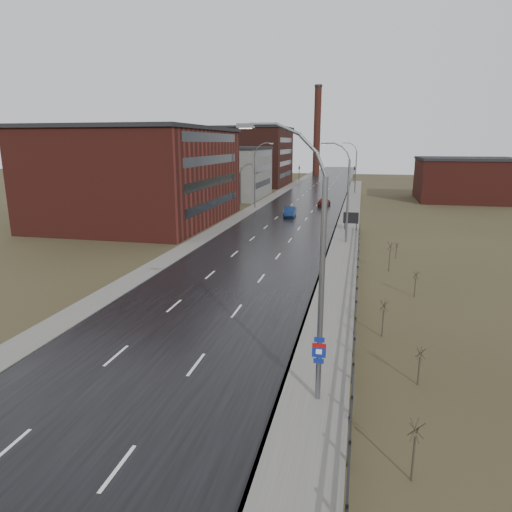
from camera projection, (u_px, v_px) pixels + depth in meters
The scene contains 26 objects.
ground at pixel (117, 401), 20.51m from camera, with size 320.00×320.00×0.00m, color #2D2819.
road at pixel (298, 211), 77.25m from camera, with size 14.00×300.00×0.06m, color black.
sidewalk_right at pixel (344, 244), 51.72m from camera, with size 3.20×180.00×0.18m, color #595651.
curb_right at pixel (330, 244), 52.05m from camera, with size 0.16×180.00×0.18m, color slate.
sidewalk_left at pixel (251, 209), 79.02m from camera, with size 2.40×260.00×0.12m, color #595651.
warehouse_near at pixel (141, 175), 65.99m from camera, with size 22.44×28.56×13.50m.
warehouse_mid at pixel (226, 172), 96.92m from camera, with size 16.32×20.40×10.50m.
warehouse_far at pixel (240, 156), 125.77m from camera, with size 26.52×24.48×15.50m.
building_right at pixel (465, 179), 90.45m from camera, with size 18.36×16.32×8.50m.
smokestack at pixel (317, 130), 159.94m from camera, with size 2.70×2.70×30.70m.
streetlight_main at pixel (314, 271), 19.09m from camera, with size 3.91×0.29×12.11m.
streetlight_right_mid at pixel (345, 193), 51.30m from camera, with size 3.36×0.28×11.35m.
streetlight_left at pixel (257, 175), 79.41m from camera, with size 3.36×0.28×11.35m.
streetlight_right_far at pixel (355, 168), 102.37m from camera, with size 3.36×0.28×11.35m.
guardrail at pixel (357, 283), 35.42m from camera, with size 0.10×53.05×1.10m.
shrub_a at pixel (414, 449), 15.41m from camera, with size 0.55×0.58×2.31m.
shrub_b at pixel (419, 365), 21.69m from camera, with size 0.46×0.48×1.92m.
shrub_c at pixel (383, 317), 27.07m from camera, with size 0.55×0.57×2.30m.
shrub_d at pixel (415, 283), 34.09m from camera, with size 0.48×0.51×2.02m.
shrub_e at pixel (390, 256), 40.86m from camera, with size 0.64×0.68×2.74m.
shrub_f at pixel (396, 250), 45.64m from camera, with size 0.39×0.41×1.62m.
billboard at pixel (351, 218), 59.50m from camera, with size 1.97×0.17×2.51m.
traffic_light_left at pixel (299, 166), 134.63m from camera, with size 0.58×2.73×5.30m.
traffic_light_right at pixel (355, 167), 131.16m from camera, with size 0.58×2.73×5.30m.
car_near at pixel (290, 212), 71.28m from camera, with size 1.61×4.62×1.52m, color #0E2047.
car_far at pixel (324, 202), 83.25m from camera, with size 1.79×4.45×1.52m, color #4F140D.
Camera 1 is at (10.20, -16.45, 11.29)m, focal length 32.00 mm.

